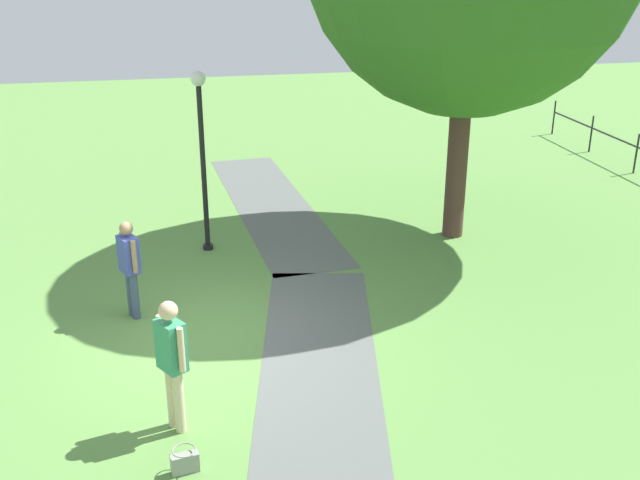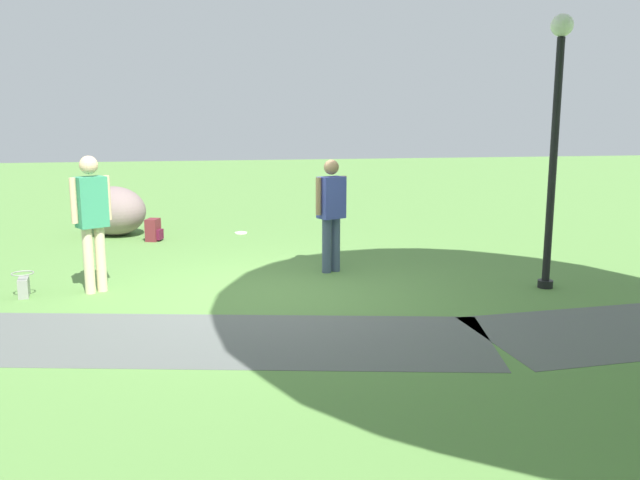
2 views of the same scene
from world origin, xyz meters
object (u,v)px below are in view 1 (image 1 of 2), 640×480
at_px(handbag_on_grass, 185,462).
at_px(woman_with_handbag, 172,356).
at_px(lamp_post, 202,143).
at_px(man_near_boulder, 130,263).

bearing_deg(handbag_on_grass, woman_with_handbag, -175.99).
bearing_deg(lamp_post, man_near_boulder, -27.26).
bearing_deg(woman_with_handbag, handbag_on_grass, 4.01).
bearing_deg(woman_with_handbag, lamp_post, 172.51).
xyz_separation_m(woman_with_handbag, handbag_on_grass, (0.87, 0.06, -0.88)).
relative_size(woman_with_handbag, man_near_boulder, 1.08).
relative_size(lamp_post, woman_with_handbag, 1.98).
height_order(woman_with_handbag, handbag_on_grass, woman_with_handbag).
relative_size(lamp_post, man_near_boulder, 2.14).
relative_size(man_near_boulder, handbag_on_grass, 4.86).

